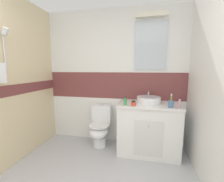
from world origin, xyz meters
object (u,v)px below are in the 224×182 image
(toilet, at_px, (100,127))
(soap_dispenser, at_px, (125,101))
(hair_gel_jar, at_px, (133,103))
(toothpaste_tube_upright, at_px, (180,103))
(sink_basin, at_px, (149,100))
(toothbrush_cup, at_px, (171,104))

(toilet, relative_size, soap_dispenser, 5.00)
(soap_dispenser, bearing_deg, hair_gel_jar, -3.12)
(toothpaste_tube_upright, height_order, hair_gel_jar, toothpaste_tube_upright)
(hair_gel_jar, bearing_deg, soap_dispenser, 176.88)
(sink_basin, bearing_deg, soap_dispenser, -149.40)
(sink_basin, xyz_separation_m, toilet, (-0.85, 0.02, -0.56))
(sink_basin, distance_m, hair_gel_jar, 0.32)
(sink_basin, xyz_separation_m, toothbrush_cup, (0.32, -0.23, -0.00))
(toothbrush_cup, height_order, hair_gel_jar, toothbrush_cup)
(toothpaste_tube_upright, bearing_deg, hair_gel_jar, 178.69)
(toothpaste_tube_upright, xyz_separation_m, hair_gel_jar, (-0.67, 0.02, -0.04))
(toothbrush_cup, bearing_deg, toilet, 168.15)
(sink_basin, height_order, toilet, sink_basin)
(soap_dispenser, relative_size, hair_gel_jar, 1.90)
(toilet, xyz_separation_m, toothbrush_cup, (1.17, -0.25, 0.56))
(toothpaste_tube_upright, bearing_deg, toothbrush_cup, 176.16)
(sink_basin, relative_size, soap_dispenser, 2.89)
(toothbrush_cup, distance_m, toothpaste_tube_upright, 0.12)
(toilet, distance_m, toothpaste_tube_upright, 1.43)
(toilet, relative_size, hair_gel_jar, 9.51)
(sink_basin, distance_m, toothbrush_cup, 0.39)
(sink_basin, bearing_deg, toilet, 178.90)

